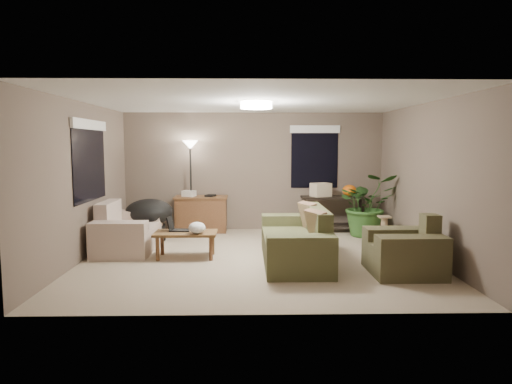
{
  "coord_description": "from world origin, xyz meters",
  "views": [
    {
      "loc": [
        -0.16,
        -7.25,
        1.83
      ],
      "look_at": [
        0.0,
        0.2,
        1.05
      ],
      "focal_mm": 32.0,
      "sensor_mm": 36.0,
      "label": 1
    }
  ],
  "objects_px": {
    "loveseat": "(127,233)",
    "console_table": "(332,211)",
    "desk": "(201,214)",
    "houseplant": "(367,212)",
    "armchair": "(405,253)",
    "papasan_chair": "(149,216)",
    "cat_scratching_post": "(384,231)",
    "main_sofa": "(297,243)",
    "floor_lamp": "(190,156)",
    "coffee_table": "(186,236)"
  },
  "relations": [
    {
      "from": "loveseat",
      "to": "console_table",
      "type": "bearing_deg",
      "value": 21.91
    },
    {
      "from": "desk",
      "to": "houseplant",
      "type": "height_order",
      "value": "houseplant"
    },
    {
      "from": "console_table",
      "to": "armchair",
      "type": "bearing_deg",
      "value": -81.64
    },
    {
      "from": "armchair",
      "to": "console_table",
      "type": "bearing_deg",
      "value": 98.36
    },
    {
      "from": "desk",
      "to": "papasan_chair",
      "type": "bearing_deg",
      "value": -136.81
    },
    {
      "from": "loveseat",
      "to": "cat_scratching_post",
      "type": "distance_m",
      "value": 4.69
    },
    {
      "from": "console_table",
      "to": "main_sofa",
      "type": "bearing_deg",
      "value": -112.75
    },
    {
      "from": "papasan_chair",
      "to": "floor_lamp",
      "type": "relative_size",
      "value": 0.62
    },
    {
      "from": "cat_scratching_post",
      "to": "floor_lamp",
      "type": "bearing_deg",
      "value": 163.19
    },
    {
      "from": "coffee_table",
      "to": "papasan_chair",
      "type": "distance_m",
      "value": 1.6
    },
    {
      "from": "armchair",
      "to": "coffee_table",
      "type": "distance_m",
      "value": 3.38
    },
    {
      "from": "cat_scratching_post",
      "to": "loveseat",
      "type": "bearing_deg",
      "value": -173.62
    },
    {
      "from": "coffee_table",
      "to": "desk",
      "type": "bearing_deg",
      "value": 89.1
    },
    {
      "from": "floor_lamp",
      "to": "houseplant",
      "type": "height_order",
      "value": "floor_lamp"
    },
    {
      "from": "armchair",
      "to": "main_sofa",
      "type": "bearing_deg",
      "value": 154.44
    },
    {
      "from": "cat_scratching_post",
      "to": "coffee_table",
      "type": "bearing_deg",
      "value": -163.22
    },
    {
      "from": "houseplant",
      "to": "main_sofa",
      "type": "bearing_deg",
      "value": -129.48
    },
    {
      "from": "desk",
      "to": "cat_scratching_post",
      "type": "distance_m",
      "value": 3.7
    },
    {
      "from": "loveseat",
      "to": "cat_scratching_post",
      "type": "height_order",
      "value": "loveseat"
    },
    {
      "from": "main_sofa",
      "to": "console_table",
      "type": "height_order",
      "value": "main_sofa"
    },
    {
      "from": "main_sofa",
      "to": "houseplant",
      "type": "bearing_deg",
      "value": 50.52
    },
    {
      "from": "armchair",
      "to": "houseplant",
      "type": "relative_size",
      "value": 0.79
    },
    {
      "from": "loveseat",
      "to": "armchair",
      "type": "height_order",
      "value": "same"
    },
    {
      "from": "console_table",
      "to": "houseplant",
      "type": "distance_m",
      "value": 0.75
    },
    {
      "from": "loveseat",
      "to": "cat_scratching_post",
      "type": "relative_size",
      "value": 3.2
    },
    {
      "from": "coffee_table",
      "to": "houseplant",
      "type": "xyz_separation_m",
      "value": [
        3.39,
        1.68,
        0.13
      ]
    },
    {
      "from": "loveseat",
      "to": "coffee_table",
      "type": "xyz_separation_m",
      "value": [
        1.1,
        -0.55,
        0.06
      ]
    },
    {
      "from": "floor_lamp",
      "to": "desk",
      "type": "bearing_deg",
      "value": -3.25
    },
    {
      "from": "armchair",
      "to": "houseplant",
      "type": "bearing_deg",
      "value": 86.7
    },
    {
      "from": "loveseat",
      "to": "desk",
      "type": "distance_m",
      "value": 1.99
    },
    {
      "from": "floor_lamp",
      "to": "cat_scratching_post",
      "type": "height_order",
      "value": "floor_lamp"
    },
    {
      "from": "main_sofa",
      "to": "cat_scratching_post",
      "type": "distance_m",
      "value": 2.24
    },
    {
      "from": "desk",
      "to": "coffee_table",
      "type": "bearing_deg",
      "value": -90.9
    },
    {
      "from": "main_sofa",
      "to": "coffee_table",
      "type": "relative_size",
      "value": 2.2
    },
    {
      "from": "main_sofa",
      "to": "houseplant",
      "type": "height_order",
      "value": "houseplant"
    },
    {
      "from": "floor_lamp",
      "to": "cat_scratching_post",
      "type": "bearing_deg",
      "value": -16.81
    },
    {
      "from": "floor_lamp",
      "to": "coffee_table",
      "type": "bearing_deg",
      "value": -85.45
    },
    {
      "from": "console_table",
      "to": "floor_lamp",
      "type": "relative_size",
      "value": 0.68
    },
    {
      "from": "armchair",
      "to": "console_table",
      "type": "xyz_separation_m",
      "value": [
        -0.45,
        3.09,
        0.14
      ]
    },
    {
      "from": "desk",
      "to": "houseplant",
      "type": "relative_size",
      "value": 0.87
    },
    {
      "from": "coffee_table",
      "to": "houseplant",
      "type": "height_order",
      "value": "houseplant"
    },
    {
      "from": "floor_lamp",
      "to": "console_table",
      "type": "bearing_deg",
      "value": -1.74
    },
    {
      "from": "loveseat",
      "to": "houseplant",
      "type": "relative_size",
      "value": 1.27
    },
    {
      "from": "main_sofa",
      "to": "coffee_table",
      "type": "distance_m",
      "value": 1.8
    },
    {
      "from": "papasan_chair",
      "to": "console_table",
      "type": "bearing_deg",
      "value": 11.91
    },
    {
      "from": "papasan_chair",
      "to": "loveseat",
      "type": "bearing_deg",
      "value": -106.2
    },
    {
      "from": "console_table",
      "to": "cat_scratching_post",
      "type": "relative_size",
      "value": 2.6
    },
    {
      "from": "floor_lamp",
      "to": "armchair",
      "type": "bearing_deg",
      "value": -43.04
    },
    {
      "from": "loveseat",
      "to": "floor_lamp",
      "type": "height_order",
      "value": "floor_lamp"
    },
    {
      "from": "main_sofa",
      "to": "floor_lamp",
      "type": "bearing_deg",
      "value": 128.12
    }
  ]
}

